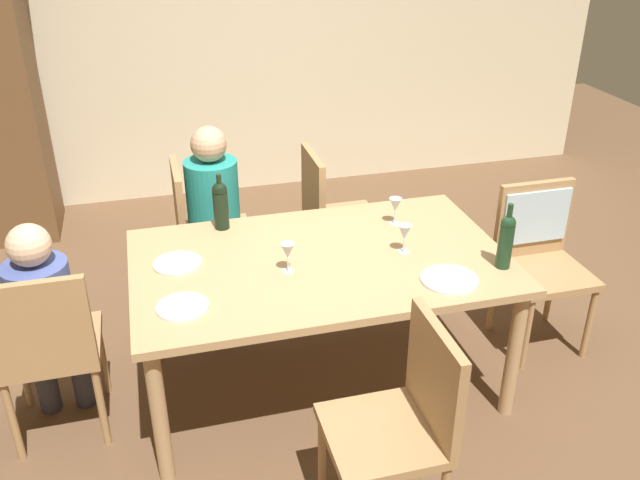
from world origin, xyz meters
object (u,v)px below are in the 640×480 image
(person_man_bearded, at_px, (218,205))
(wine_glass_near_right, at_px, (395,206))
(chair_right_end, at_px, (537,241))
(dinner_plate_guest_right, at_px, (178,263))
(dinner_plate_guest_left, at_px, (183,307))
(person_woman_host, at_px, (45,312))
(dining_table, at_px, (320,271))
(chair_left_end, at_px, (47,344))
(wine_glass_centre, at_px, (288,252))
(dinner_plate_host, at_px, (449,279))
(chair_far_right, at_px, (331,211))
(wine_bottle_tall_green, at_px, (506,240))
(wine_glass_near_left, at_px, (404,233))
(chair_far_left, at_px, (200,226))
(chair_near, at_px, (405,416))
(wine_bottle_dark_red, at_px, (221,204))

(person_man_bearded, relative_size, wine_glass_near_right, 7.69)
(chair_right_end, distance_m, dinner_plate_guest_right, 1.96)
(dinner_plate_guest_left, bearing_deg, person_woman_host, 153.67)
(dinner_plate_guest_left, bearing_deg, dining_table, 21.76)
(chair_left_end, height_order, dinner_plate_guest_left, chair_left_end)
(wine_glass_centre, distance_m, dinner_plate_host, 0.75)
(chair_right_end, relative_size, chair_far_right, 1.00)
(wine_bottle_tall_green, distance_m, dinner_plate_guest_left, 1.50)
(wine_bottle_tall_green, relative_size, wine_glass_centre, 2.19)
(chair_left_end, distance_m, wine_glass_near_left, 1.73)
(chair_far_right, distance_m, wine_glass_centre, 1.17)
(wine_glass_near_left, height_order, dinner_plate_guest_right, wine_glass_near_left)
(dining_table, relative_size, wine_glass_centre, 12.12)
(person_man_bearded, bearing_deg, chair_right_end, 64.12)
(chair_far_left, bearing_deg, dinner_plate_guest_left, -8.89)
(chair_right_end, bearing_deg, dinner_plate_host, 32.16)
(chair_left_end, distance_m, dinner_plate_host, 1.83)
(chair_near, distance_m, dinner_plate_host, 0.75)
(dining_table, bearing_deg, chair_near, -84.65)
(dining_table, xyz_separation_m, wine_glass_near_right, (0.48, 0.26, 0.18))
(chair_left_end, xyz_separation_m, chair_near, (1.37, -0.84, 0.00))
(dinner_plate_guest_left, bearing_deg, dinner_plate_guest_right, 88.55)
(chair_right_end, relative_size, person_man_bearded, 0.80)
(wine_glass_near_left, bearing_deg, chair_left_end, -178.64)
(chair_left_end, xyz_separation_m, dinner_plate_guest_left, (0.60, -0.18, 0.21))
(chair_far_right, relative_size, wine_glass_near_left, 6.17)
(wine_bottle_tall_green, relative_size, dinner_plate_guest_right, 1.40)
(wine_bottle_tall_green, bearing_deg, dinner_plate_guest_right, 164.30)
(chair_near, bearing_deg, dinner_plate_guest_left, 49.41)
(chair_near, height_order, dinner_plate_guest_right, chair_near)
(person_woman_host, distance_m, wine_glass_centre, 1.13)
(chair_near, distance_m, wine_glass_centre, 0.94)
(dinner_plate_guest_right, bearing_deg, person_woman_host, -171.68)
(chair_far_right, distance_m, person_woman_host, 1.84)
(wine_glass_near_left, distance_m, wine_glass_near_right, 0.32)
(chair_near, height_order, chair_far_right, same)
(chair_far_right, bearing_deg, wine_glass_centre, -26.06)
(wine_bottle_tall_green, xyz_separation_m, wine_glass_near_right, (-0.33, 0.56, -0.04))
(person_man_bearded, xyz_separation_m, dinner_plate_host, (0.90, -1.29, 0.09))
(chair_far_left, bearing_deg, wine_bottle_tall_green, 46.68)
(person_man_bearded, height_order, dinner_plate_guest_right, person_man_bearded)
(wine_bottle_dark_red, xyz_separation_m, dinner_plate_guest_left, (-0.27, -0.73, -0.13))
(person_man_bearded, distance_m, dinner_plate_guest_left, 1.24)
(chair_right_end, height_order, person_woman_host, person_woman_host)
(dinner_plate_guest_left, bearing_deg, wine_bottle_dark_red, 69.70)
(wine_glass_centre, height_order, wine_glass_near_right, same)
(wine_bottle_tall_green, bearing_deg, wine_glass_near_left, 147.47)
(chair_far_left, height_order, person_woman_host, person_woman_host)
(chair_near, bearing_deg, chair_right_end, -48.59)
(chair_near, bearing_deg, dining_table, 5.35)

